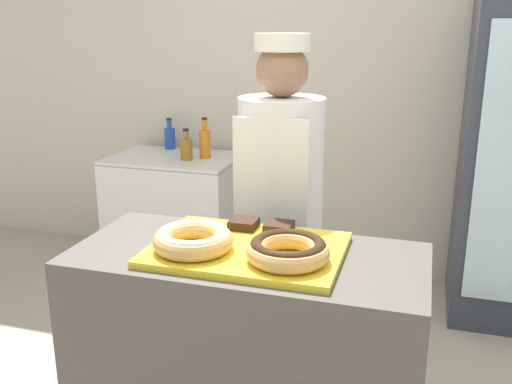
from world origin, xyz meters
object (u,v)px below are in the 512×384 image
(chest_freezer, at_px, (176,213))
(baker_person, at_px, (280,219))
(bottle_amber, at_px, (186,148))
(brownie_back_left, at_px, (244,224))
(bottle_orange, at_px, (205,142))
(bottle_blue, at_px, (170,137))
(serving_tray, at_px, (247,250))
(donut_chocolate_glaze, at_px, (288,249))
(donut_light_glaze, at_px, (193,239))
(brownie_back_right, at_px, (279,227))

(chest_freezer, bearing_deg, baker_person, -48.47)
(bottle_amber, bearing_deg, brownie_back_left, -59.70)
(bottle_orange, height_order, bottle_blue, bottle_orange)
(bottle_blue, bearing_deg, brownie_back_left, -57.76)
(bottle_amber, bearing_deg, bottle_blue, 131.17)
(serving_tray, distance_m, baker_person, 0.58)
(brownie_back_left, bearing_deg, chest_freezer, 122.51)
(serving_tray, relative_size, chest_freezer, 0.73)
(serving_tray, height_order, donut_chocolate_glaze, donut_chocolate_glaze)
(bottle_blue, bearing_deg, donut_light_glaze, -62.90)
(donut_light_glaze, xyz_separation_m, bottle_blue, (-1.05, 2.06, -0.11))
(bottle_orange, bearing_deg, donut_chocolate_glaze, -61.29)
(donut_chocolate_glaze, bearing_deg, donut_light_glaze, 180.00)
(bottle_amber, height_order, bottle_orange, bottle_orange)
(donut_light_glaze, xyz_separation_m, brownie_back_left, (0.09, 0.24, -0.02))
(bottle_amber, bearing_deg, donut_light_glaze, -65.67)
(serving_tray, bearing_deg, donut_light_glaze, -153.01)
(brownie_back_right, relative_size, baker_person, 0.06)
(chest_freezer, distance_m, bottle_orange, 0.55)
(serving_tray, distance_m, brownie_back_left, 0.18)
(serving_tray, bearing_deg, brownie_back_right, 68.52)
(serving_tray, distance_m, donut_light_glaze, 0.18)
(bottle_blue, bearing_deg, bottle_amber, -48.83)
(serving_tray, distance_m, bottle_blue, 2.32)
(brownie_back_right, height_order, bottle_orange, bottle_orange)
(donut_chocolate_glaze, bearing_deg, chest_freezer, 123.96)
(donut_chocolate_glaze, height_order, baker_person, baker_person)
(brownie_back_left, distance_m, chest_freezer, 1.96)
(serving_tray, height_order, bottle_amber, bottle_amber)
(brownie_back_right, height_order, chest_freezer, brownie_back_right)
(brownie_back_right, distance_m, chest_freezer, 2.02)
(donut_chocolate_glaze, distance_m, brownie_back_left, 0.33)
(donut_light_glaze, xyz_separation_m, baker_person, (0.12, 0.66, -0.14))
(brownie_back_left, distance_m, brownie_back_right, 0.13)
(donut_chocolate_glaze, distance_m, bottle_amber, 2.09)
(serving_tray, relative_size, bottle_orange, 2.31)
(baker_person, bearing_deg, brownie_back_right, -76.05)
(bottle_orange, xyz_separation_m, bottle_blue, (-0.35, 0.21, -0.02))
(donut_light_glaze, relative_size, brownie_back_right, 2.75)
(chest_freezer, height_order, bottle_blue, bottle_blue)
(donut_light_glaze, height_order, baker_person, baker_person)
(chest_freezer, bearing_deg, bottle_orange, 7.98)
(chest_freezer, bearing_deg, donut_chocolate_glaze, -56.04)
(chest_freezer, height_order, bottle_amber, bottle_amber)
(donut_chocolate_glaze, relative_size, bottle_blue, 1.20)
(donut_chocolate_glaze, xyz_separation_m, brownie_back_left, (-0.22, 0.24, -0.02))
(brownie_back_right, bearing_deg, bottle_orange, 119.83)
(donut_light_glaze, distance_m, brownie_back_left, 0.26)
(baker_person, xyz_separation_m, bottle_orange, (-0.82, 1.20, 0.05))
(chest_freezer, bearing_deg, brownie_back_right, -54.29)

